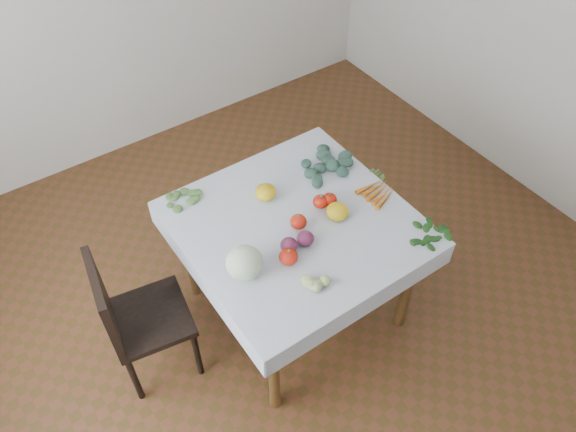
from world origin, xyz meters
name	(u,v)px	position (x,y,z in m)	size (l,w,h in m)	color
ground	(295,306)	(0.00, 0.00, 0.00)	(4.00, 4.00, 0.00)	brown
table	(296,236)	(0.00, 0.00, 0.65)	(1.00, 1.00, 0.75)	brown
tablecloth	(296,223)	(0.00, 0.00, 0.75)	(1.12, 1.12, 0.01)	white
chair	(131,315)	(-0.89, 0.15, 0.50)	(0.45, 0.45, 0.87)	black
cabbage	(244,263)	(-0.38, -0.13, 0.83)	(0.17, 0.17, 0.16)	silver
tomato_a	(298,222)	(-0.01, -0.03, 0.79)	(0.08, 0.08, 0.07)	red
tomato_b	(329,200)	(0.22, 0.01, 0.79)	(0.08, 0.08, 0.07)	red
tomato_c	(289,257)	(-0.18, -0.19, 0.80)	(0.09, 0.09, 0.08)	red
tomato_d	(321,202)	(0.17, 0.02, 0.79)	(0.08, 0.08, 0.07)	red
heirloom_back	(266,192)	(-0.03, 0.24, 0.80)	(0.11, 0.11, 0.08)	yellow
heirloom_front	(337,211)	(0.19, -0.09, 0.80)	(0.12, 0.12, 0.08)	yellow
onion_a	(289,245)	(-0.14, -0.13, 0.79)	(0.09, 0.09, 0.07)	#59193F
onion_b	(305,238)	(-0.04, -0.14, 0.79)	(0.09, 0.09, 0.07)	#59193F
tomatillo_cluster	(319,279)	(-0.13, -0.36, 0.78)	(0.12, 0.12, 0.04)	#B7C270
carrot_bunch	(377,192)	(0.47, -0.08, 0.77)	(0.19, 0.18, 0.03)	orange
kale_bunch	(325,162)	(0.39, 0.27, 0.78)	(0.32, 0.25, 0.04)	#375A4A
basil_bunch	(425,234)	(0.48, -0.43, 0.76)	(0.24, 0.17, 0.01)	#204917
dill_bunch	(185,201)	(-0.40, 0.45, 0.77)	(0.20, 0.16, 0.02)	#5A843C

